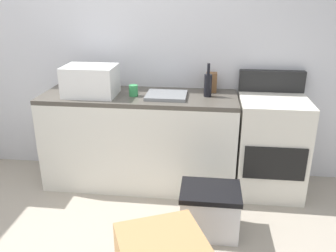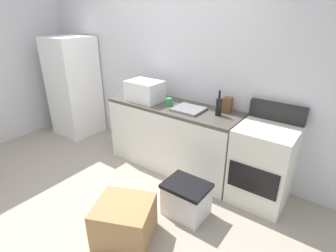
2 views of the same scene
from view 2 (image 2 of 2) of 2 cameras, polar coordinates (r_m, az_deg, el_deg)
The scene contains 12 objects.
ground_plane at distance 3.29m, azimuth -16.20°, elevation -15.41°, with size 6.00×6.00×0.00m, color #9E9384.
wall_back at distance 3.75m, azimuth 0.53°, elevation 12.61°, with size 5.00×0.10×2.60m, color silver.
kitchen_counter at distance 3.59m, azimuth 1.10°, elevation -2.29°, with size 1.80×0.60×0.90m.
refrigerator at distance 4.83m, azimuth -19.69°, elevation 7.99°, with size 0.68×0.66×1.65m, color white.
stove_oven at distance 3.13m, azimuth 19.87°, elevation -7.66°, with size 0.60×0.61×1.10m.
microwave at distance 3.58m, azimuth -5.06°, elevation 7.59°, with size 0.46×0.34×0.27m, color white.
sink_basin at distance 3.24m, azimuth 4.49°, elevation 3.65°, with size 0.36×0.32×0.03m, color slate.
wine_bottle at distance 3.10m, azimuth 10.93°, elevation 4.19°, with size 0.07×0.07×0.30m.
coffee_mug at distance 3.39m, azimuth 0.20°, elevation 5.25°, with size 0.08×0.08×0.10m, color #338C4C.
knife_block at distance 3.24m, azimuth 12.72°, elevation 4.52°, with size 0.10×0.10×0.18m, color brown.
cardboard_box_large at distance 2.68m, azimuth -9.42°, elevation -19.69°, with size 0.52×0.47×0.39m, color #A37A4C.
storage_bin at distance 2.90m, azimuth 3.97°, elevation -15.48°, with size 0.46×0.36×0.38m.
Camera 2 is at (2.15, -1.44, 2.02)m, focal length 28.10 mm.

